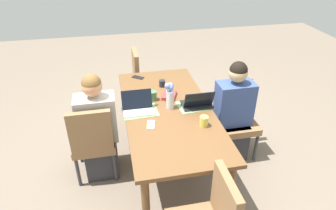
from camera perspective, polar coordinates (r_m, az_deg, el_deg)
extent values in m
plane|color=#756656|center=(3.57, 0.00, -10.85)|extent=(10.00, 10.00, 0.00)
cube|color=brown|center=(3.14, 0.00, -1.09)|extent=(1.94, 0.91, 0.04)
cylinder|color=brown|center=(4.05, -7.76, 0.48)|extent=(0.07, 0.07, 0.69)
cylinder|color=brown|center=(2.67, -4.24, -18.83)|extent=(0.07, 0.07, 0.69)
cylinder|color=brown|center=(4.14, 2.58, 1.55)|extent=(0.07, 0.07, 0.69)
cylinder|color=brown|center=(2.82, 11.66, -16.15)|extent=(0.07, 0.07, 0.69)
cube|color=olive|center=(3.30, -13.94, -6.83)|extent=(0.44, 0.44, 0.08)
cube|color=olive|center=(2.99, -14.60, -5.01)|extent=(0.06, 0.42, 0.45)
cylinder|color=#333338|center=(3.60, -16.51, -8.12)|extent=(0.04, 0.04, 0.37)
cylinder|color=#333338|center=(3.58, -10.42, -7.55)|extent=(0.04, 0.04, 0.37)
cylinder|color=#333338|center=(3.31, -16.80, -12.21)|extent=(0.04, 0.04, 0.37)
cylinder|color=#333338|center=(3.28, -10.10, -11.61)|extent=(0.04, 0.04, 0.37)
cube|color=#2D2D33|center=(3.41, -12.54, -9.20)|extent=(0.36, 0.34, 0.45)
cube|color=#B7B2A8|center=(3.13, -13.51, -2.52)|extent=(0.24, 0.40, 0.50)
sphere|color=tan|center=(2.95, -14.38, 3.50)|extent=(0.20, 0.20, 0.20)
sphere|color=brown|center=(2.93, -14.45, 4.02)|extent=(0.19, 0.19, 0.19)
cube|color=olive|center=(3.55, 12.90, -3.63)|extent=(0.44, 0.44, 0.08)
cube|color=olive|center=(3.56, 12.21, 1.58)|extent=(0.06, 0.42, 0.45)
cylinder|color=#333338|center=(3.63, 16.43, -7.83)|extent=(0.04, 0.04, 0.37)
cylinder|color=#333338|center=(3.48, 10.79, -8.81)|extent=(0.04, 0.04, 0.37)
cylinder|color=#333338|center=(3.89, 14.00, -4.45)|extent=(0.04, 0.04, 0.37)
cylinder|color=#333338|center=(3.76, 8.71, -5.22)|extent=(0.04, 0.04, 0.37)
cube|color=#2D2D33|center=(3.64, 11.69, -6.15)|extent=(0.36, 0.34, 0.45)
cube|color=#384C84|center=(3.38, 12.53, 0.30)|extent=(0.24, 0.40, 0.50)
sphere|color=tan|center=(3.21, 13.27, 5.99)|extent=(0.20, 0.20, 0.20)
sphere|color=black|center=(3.20, 13.34, 6.47)|extent=(0.19, 0.19, 0.19)
cube|color=olive|center=(2.30, 10.96, -17.85)|extent=(0.42, 0.06, 0.45)
cube|color=olive|center=(4.42, -3.56, 4.40)|extent=(0.44, 0.44, 0.08)
cube|color=olive|center=(4.29, -6.21, 7.32)|extent=(0.42, 0.06, 0.45)
cylinder|color=#333338|center=(4.71, -1.54, 3.18)|extent=(0.04, 0.04, 0.37)
cylinder|color=#333338|center=(4.38, -0.64, 0.91)|extent=(0.04, 0.04, 0.37)
cylinder|color=#333338|center=(4.67, -6.13, 2.72)|extent=(0.04, 0.04, 0.37)
cylinder|color=#333338|center=(4.34, -5.57, 0.40)|extent=(0.04, 0.04, 0.37)
cylinder|color=silver|center=(3.10, 0.42, 1.03)|extent=(0.08, 0.08, 0.20)
sphere|color=#6B7FD1|center=(3.03, 0.47, 3.36)|extent=(0.06, 0.06, 0.06)
cylinder|color=#477A3D|center=(3.04, 0.46, 2.98)|extent=(0.01, 0.01, 0.04)
sphere|color=#6B7FD1|center=(3.03, 0.46, 3.38)|extent=(0.05, 0.05, 0.05)
cylinder|color=#477A3D|center=(3.04, 0.46, 3.01)|extent=(0.01, 0.01, 0.04)
sphere|color=#6B7FD1|center=(3.06, 0.46, 3.70)|extent=(0.07, 0.07, 0.07)
cylinder|color=#477A3D|center=(3.07, 0.46, 3.29)|extent=(0.01, 0.01, 0.05)
sphere|color=#6B7FD1|center=(3.02, -0.06, 3.66)|extent=(0.06, 0.06, 0.06)
cylinder|color=#477A3D|center=(3.03, -0.06, 3.12)|extent=(0.01, 0.01, 0.06)
cube|color=#7FAD70|center=(3.10, -5.38, -1.23)|extent=(0.28, 0.37, 0.00)
cube|color=#7FAD70|center=(3.20, 5.13, -0.10)|extent=(0.29, 0.38, 0.00)
cube|color=black|center=(3.20, 5.49, 0.09)|extent=(0.22, 0.32, 0.02)
cube|color=black|center=(3.09, 5.98, 1.00)|extent=(0.07, 0.31, 0.19)
cube|color=silver|center=(3.09, -5.75, -1.12)|extent=(0.22, 0.32, 0.02)
cube|color=black|center=(3.10, -5.99, 1.08)|extent=(0.09, 0.31, 0.18)
cylinder|color=#DBC64C|center=(2.87, 6.87, -3.11)|extent=(0.08, 0.08, 0.10)
cylinder|color=#232328|center=(3.56, -1.14, 4.16)|extent=(0.07, 0.07, 0.08)
cylinder|color=#47704C|center=(3.28, -2.90, 1.79)|extent=(0.09, 0.09, 0.10)
cube|color=#B73338|center=(3.35, 0.22, 1.86)|extent=(0.24, 0.20, 0.04)
cube|color=black|center=(3.81, -5.77, 5.28)|extent=(0.15, 0.16, 0.01)
cube|color=silver|center=(2.89, -3.29, -3.79)|extent=(0.16, 0.10, 0.01)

